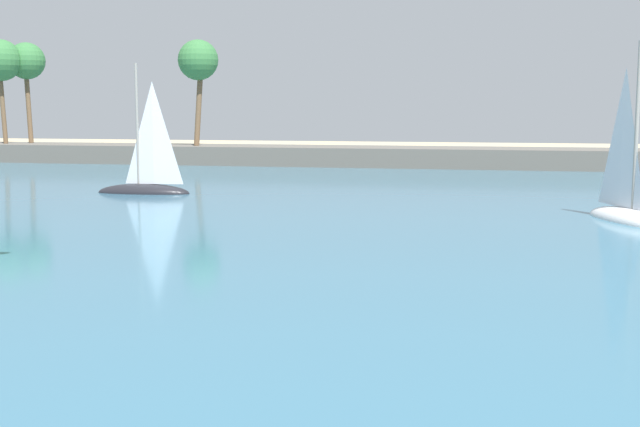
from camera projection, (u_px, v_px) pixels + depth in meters
sea at (458, 182)px, 61.91m from camera, size 220.00×108.95×0.06m
palm_headland at (424, 137)px, 76.42m from camera, size 112.64×6.43×12.22m
sailboat_near_shore at (145, 181)px, 53.51m from camera, size 6.13×2.08×8.79m
sailboat_mid_bay at (628, 204)px, 40.73m from camera, size 4.33×6.56×9.19m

